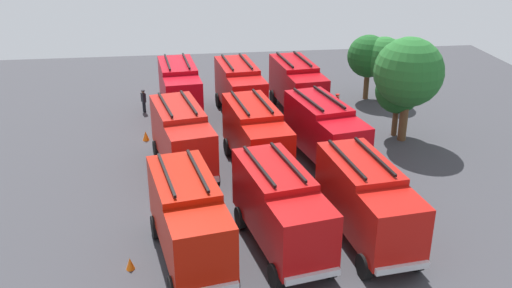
{
  "coord_description": "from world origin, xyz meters",
  "views": [
    {
      "loc": [
        30.64,
        -4.01,
        14.7
      ],
      "look_at": [
        0.0,
        0.0,
        1.4
      ],
      "focal_mm": 39.84,
      "sensor_mm": 36.0,
      "label": 1
    }
  ],
  "objects_px": {
    "fire_truck_0": "(180,87)",
    "fire_truck_4": "(256,134)",
    "fire_truck_1": "(182,136)",
    "fire_truck_2": "(189,217)",
    "fire_truck_8": "(367,200)",
    "traffic_cone_1": "(422,252)",
    "tree_2": "(398,91)",
    "traffic_cone_2": "(130,264)",
    "firefighter_0": "(408,210)",
    "firefighter_2": "(144,100)",
    "traffic_cone_0": "(146,136)",
    "tree_1": "(384,58)",
    "fire_truck_3": "(240,88)",
    "tree_0": "(369,56)",
    "fire_truck_5": "(281,207)",
    "fire_truck_6": "(297,85)",
    "fire_truck_7": "(325,130)",
    "firefighter_1": "(337,104)"
  },
  "relations": [
    {
      "from": "fire_truck_0",
      "to": "fire_truck_4",
      "type": "relative_size",
      "value": 0.99
    },
    {
      "from": "fire_truck_1",
      "to": "fire_truck_2",
      "type": "distance_m",
      "value": 9.2
    },
    {
      "from": "fire_truck_4",
      "to": "fire_truck_8",
      "type": "distance_m",
      "value": 9.34
    },
    {
      "from": "traffic_cone_1",
      "to": "tree_2",
      "type": "bearing_deg",
      "value": 164.74
    },
    {
      "from": "traffic_cone_2",
      "to": "traffic_cone_1",
      "type": "bearing_deg",
      "value": 86.34
    },
    {
      "from": "firefighter_0",
      "to": "firefighter_2",
      "type": "bearing_deg",
      "value": 90.15
    },
    {
      "from": "fire_truck_1",
      "to": "traffic_cone_0",
      "type": "height_order",
      "value": "fire_truck_1"
    },
    {
      "from": "fire_truck_2",
      "to": "tree_1",
      "type": "bearing_deg",
      "value": 131.79
    },
    {
      "from": "fire_truck_3",
      "to": "firefighter_2",
      "type": "distance_m",
      "value": 7.37
    },
    {
      "from": "tree_0",
      "to": "tree_2",
      "type": "height_order",
      "value": "tree_0"
    },
    {
      "from": "fire_truck_5",
      "to": "tree_1",
      "type": "bearing_deg",
      "value": 138.71
    },
    {
      "from": "fire_truck_1",
      "to": "fire_truck_2",
      "type": "xyz_separation_m",
      "value": [
        9.2,
        0.18,
        0.0
      ]
    },
    {
      "from": "fire_truck_1",
      "to": "tree_1",
      "type": "height_order",
      "value": "tree_1"
    },
    {
      "from": "fire_truck_2",
      "to": "fire_truck_3",
      "type": "relative_size",
      "value": 1.01
    },
    {
      "from": "fire_truck_6",
      "to": "fire_truck_8",
      "type": "distance_m",
      "value": 17.66
    },
    {
      "from": "fire_truck_0",
      "to": "firefighter_2",
      "type": "bearing_deg",
      "value": -116.89
    },
    {
      "from": "fire_truck_1",
      "to": "tree_0",
      "type": "height_order",
      "value": "tree_0"
    },
    {
      "from": "fire_truck_0",
      "to": "firefighter_2",
      "type": "height_order",
      "value": "fire_truck_0"
    },
    {
      "from": "fire_truck_7",
      "to": "traffic_cone_2",
      "type": "relative_size",
      "value": 13.52
    },
    {
      "from": "fire_truck_2",
      "to": "tree_1",
      "type": "xyz_separation_m",
      "value": [
        -19.86,
        15.5,
        1.29
      ]
    },
    {
      "from": "fire_truck_7",
      "to": "traffic_cone_2",
      "type": "xyz_separation_m",
      "value": [
        9.47,
        -10.84,
        -1.87
      ]
    },
    {
      "from": "fire_truck_3",
      "to": "fire_truck_2",
      "type": "bearing_deg",
      "value": -19.12
    },
    {
      "from": "tree_0",
      "to": "traffic_cone_0",
      "type": "bearing_deg",
      "value": -69.19
    },
    {
      "from": "fire_truck_1",
      "to": "fire_truck_7",
      "type": "xyz_separation_m",
      "value": [
        0.15,
        8.41,
        0.0
      ]
    },
    {
      "from": "fire_truck_5",
      "to": "tree_1",
      "type": "xyz_separation_m",
      "value": [
        -19.52,
        11.41,
        1.29
      ]
    },
    {
      "from": "fire_truck_0",
      "to": "fire_truck_2",
      "type": "height_order",
      "value": "same"
    },
    {
      "from": "fire_truck_1",
      "to": "traffic_cone_2",
      "type": "xyz_separation_m",
      "value": [
        9.62,
        -2.43,
        -1.87
      ]
    },
    {
      "from": "fire_truck_6",
      "to": "tree_2",
      "type": "relative_size",
      "value": 1.59
    },
    {
      "from": "firefighter_1",
      "to": "fire_truck_4",
      "type": "bearing_deg",
      "value": 68.42
    },
    {
      "from": "traffic_cone_0",
      "to": "fire_truck_5",
      "type": "bearing_deg",
      "value": 26.1
    },
    {
      "from": "fire_truck_6",
      "to": "tree_0",
      "type": "height_order",
      "value": "tree_0"
    },
    {
      "from": "fire_truck_6",
      "to": "tree_1",
      "type": "xyz_separation_m",
      "value": [
        -1.74,
        7.13,
        1.29
      ]
    },
    {
      "from": "firefighter_0",
      "to": "fire_truck_3",
      "type": "bearing_deg",
      "value": 74.88
    },
    {
      "from": "fire_truck_0",
      "to": "tree_1",
      "type": "bearing_deg",
      "value": 88.66
    },
    {
      "from": "firefighter_0",
      "to": "tree_0",
      "type": "xyz_separation_m",
      "value": [
        -19.24,
        4.0,
        2.5
      ]
    },
    {
      "from": "fire_truck_6",
      "to": "fire_truck_8",
      "type": "xyz_separation_m",
      "value": [
        17.66,
        -0.27,
        0.0
      ]
    },
    {
      "from": "fire_truck_2",
      "to": "tree_2",
      "type": "distance_m",
      "value": 19.03
    },
    {
      "from": "fire_truck_7",
      "to": "firefighter_1",
      "type": "distance_m",
      "value": 8.14
    },
    {
      "from": "fire_truck_1",
      "to": "traffic_cone_2",
      "type": "relative_size",
      "value": 13.51
    },
    {
      "from": "fire_truck_1",
      "to": "fire_truck_8",
      "type": "height_order",
      "value": "same"
    },
    {
      "from": "fire_truck_0",
      "to": "fire_truck_4",
      "type": "height_order",
      "value": "same"
    },
    {
      "from": "fire_truck_0",
      "to": "firefighter_0",
      "type": "xyz_separation_m",
      "value": [
        17.32,
        10.77,
        -1.19
      ]
    },
    {
      "from": "fire_truck_0",
      "to": "fire_truck_5",
      "type": "xyz_separation_m",
      "value": [
        18.27,
        4.35,
        0.0
      ]
    },
    {
      "from": "tree_0",
      "to": "traffic_cone_0",
      "type": "relative_size",
      "value": 7.97
    },
    {
      "from": "fire_truck_6",
      "to": "firefighter_0",
      "type": "xyz_separation_m",
      "value": [
        16.82,
        2.13,
        -1.19
      ]
    },
    {
      "from": "fire_truck_3",
      "to": "tree_1",
      "type": "bearing_deg",
      "value": 93.07
    },
    {
      "from": "fire_truck_0",
      "to": "traffic_cone_2",
      "type": "distance_m",
      "value": 19.28
    },
    {
      "from": "fire_truck_0",
      "to": "fire_truck_3",
      "type": "xyz_separation_m",
      "value": [
        0.64,
        4.35,
        0.0
      ]
    },
    {
      "from": "fire_truck_7",
      "to": "fire_truck_8",
      "type": "height_order",
      "value": "same"
    },
    {
      "from": "firefighter_2",
      "to": "tree_0",
      "type": "xyz_separation_m",
      "value": [
        -0.87,
        17.49,
        2.5
      ]
    }
  ]
}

